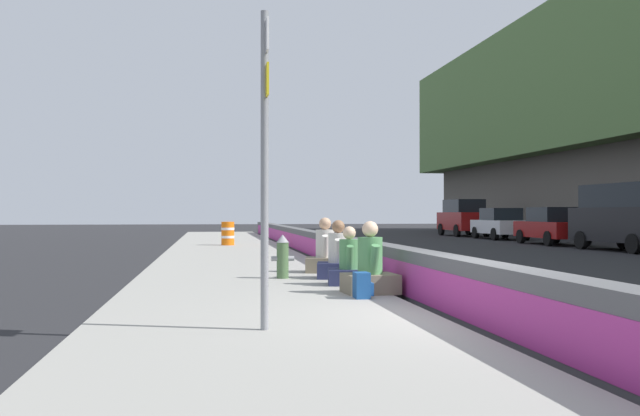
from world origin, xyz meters
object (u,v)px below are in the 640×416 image
(seated_person_foreground, at_px, (370,271))
(parked_car_midline, at_px, (552,226))
(parked_car_farther, at_px, (463,217))
(seated_person_rear, at_px, (338,260))
(seated_person_middle, at_px, (349,266))
(seated_person_far, at_px, (325,255))
(route_sign_post, at_px, (265,146))
(parked_car_far, at_px, (500,224))
(parked_car_fourth, at_px, (629,215))
(backpack, at_px, (362,286))
(construction_barrel, at_px, (228,233))
(fire_hydrant, at_px, (283,256))

(seated_person_foreground, bearing_deg, parked_car_midline, -34.72)
(parked_car_farther, bearing_deg, seated_person_foreground, 156.76)
(seated_person_rear, bearing_deg, seated_person_middle, 178.54)
(seated_person_far, xyz_separation_m, parked_car_farther, (26.26, -13.11, 0.66))
(seated_person_rear, xyz_separation_m, seated_person_far, (1.46, 0.03, 0.01))
(route_sign_post, height_order, parked_car_far, route_sign_post)
(parked_car_midline, bearing_deg, seated_person_middle, 143.04)
(seated_person_middle, height_order, parked_car_fourth, parked_car_fourth)
(seated_person_rear, bearing_deg, seated_person_far, 1.08)
(seated_person_middle, xyz_separation_m, parked_car_farther, (29.00, -13.12, 0.71))
(seated_person_foreground, height_order, seated_person_far, seated_person_far)
(backpack, height_order, construction_barrel, construction_barrel)
(route_sign_post, relative_size, parked_car_farther, 0.74)
(seated_person_foreground, xyz_separation_m, construction_barrel, (17.34, 1.88, 0.11))
(parked_car_far, bearing_deg, fire_hydrant, 147.16)
(route_sign_post, relative_size, parked_car_midline, 0.79)
(route_sign_post, bearing_deg, backpack, -32.85)
(seated_person_foreground, xyz_separation_m, seated_person_middle, (1.37, 0.07, -0.04))
(parked_car_fourth, bearing_deg, construction_barrel, 73.58)
(parked_car_far, bearing_deg, parked_car_midline, 177.89)
(route_sign_post, bearing_deg, seated_person_far, -14.51)
(route_sign_post, height_order, parked_car_farther, route_sign_post)
(seated_person_far, relative_size, parked_car_far, 0.27)
(parked_car_fourth, bearing_deg, seated_person_rear, 128.25)
(construction_barrel, relative_size, parked_car_farther, 0.20)
(fire_hydrant, bearing_deg, parked_car_fourth, -54.39)
(route_sign_post, relative_size, parked_car_fourth, 0.70)
(seated_person_rear, bearing_deg, parked_car_far, -30.59)
(fire_hydrant, bearing_deg, seated_person_foreground, -157.69)
(route_sign_post, distance_m, backpack, 3.67)
(fire_hydrant, xyz_separation_m, construction_barrel, (14.54, 0.73, 0.03))
(seated_person_foreground, height_order, seated_person_middle, seated_person_foreground)
(fire_hydrant, relative_size, parked_car_fourth, 0.17)
(construction_barrel, distance_m, parked_car_farther, 19.82)
(seated_person_middle, bearing_deg, backpack, 174.33)
(seated_person_rear, bearing_deg, parked_car_midline, -39.05)
(seated_person_foreground, bearing_deg, parked_car_fourth, -45.16)
(construction_barrel, bearing_deg, seated_person_foreground, -173.82)
(seated_person_foreground, distance_m, parked_car_far, 28.07)
(parked_car_midline, bearing_deg, construction_barrel, 94.60)
(construction_barrel, bearing_deg, seated_person_rear, -172.86)
(parked_car_farther, bearing_deg, parked_car_midline, 179.01)
(parked_car_fourth, distance_m, parked_car_far, 11.89)
(route_sign_post, bearing_deg, parked_car_far, -28.16)
(backpack, bearing_deg, seated_person_middle, -5.67)
(seated_person_far, xyz_separation_m, parked_car_far, (20.72, -13.14, 0.34))
(route_sign_post, distance_m, parked_car_fourth, 22.12)
(seated_person_middle, xyz_separation_m, parked_car_midline, (17.16, -12.91, 0.39))
(parked_car_midline, relative_size, parked_car_farther, 0.94)
(parked_car_fourth, bearing_deg, route_sign_post, 137.25)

